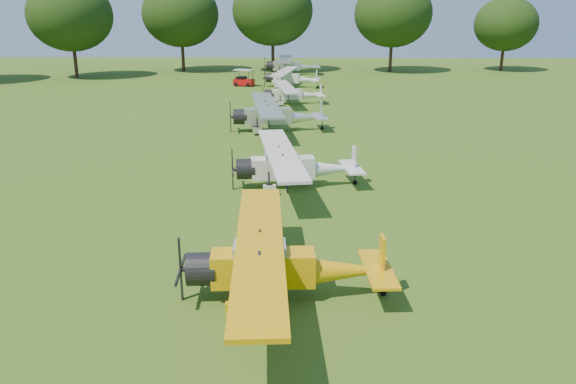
# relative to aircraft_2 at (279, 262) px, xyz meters

# --- Properties ---
(ground) EXTENTS (160.00, 160.00, 0.00)m
(ground) POSITION_rel_aircraft_2_xyz_m (-0.94, 8.57, -1.19)
(ground) COLOR #365615
(ground) RESTS_ON ground
(tree_belt) EXTENTS (137.36, 130.27, 14.52)m
(tree_belt) POSITION_rel_aircraft_2_xyz_m (2.63, 8.73, 6.84)
(tree_belt) COLOR black
(tree_belt) RESTS_ON ground
(aircraft_2) EXTENTS (6.47, 10.31, 2.03)m
(aircraft_2) POSITION_rel_aircraft_2_xyz_m (0.00, 0.00, 0.00)
(aircraft_2) COLOR #D59C08
(aircraft_2) RESTS_ON ground
(aircraft_3) EXTENTS (6.48, 10.28, 2.02)m
(aircraft_3) POSITION_rel_aircraft_2_xyz_m (0.27, 11.22, -0.01)
(aircraft_3) COLOR silver
(aircraft_3) RESTS_ON ground
(aircraft_4) EXTENTS (7.05, 11.18, 2.20)m
(aircraft_4) POSITION_rel_aircraft_2_xyz_m (-1.12, 24.60, 0.10)
(aircraft_4) COLOR silver
(aircraft_4) RESTS_ON ground
(aircraft_5) EXTENTS (5.82, 9.23, 1.81)m
(aircraft_5) POSITION_rel_aircraft_2_xyz_m (-0.11, 36.68, -0.13)
(aircraft_5) COLOR silver
(aircraft_5) RESTS_ON ground
(aircraft_6) EXTENTS (6.41, 10.15, 1.99)m
(aircraft_6) POSITION_rel_aircraft_2_xyz_m (-0.41, 48.33, -0.02)
(aircraft_6) COLOR silver
(aircraft_6) RESTS_ON ground
(aircraft_7) EXTENTS (7.44, 11.82, 2.33)m
(aircraft_7) POSITION_rel_aircraft_2_xyz_m (-0.55, 61.00, 0.18)
(aircraft_7) COLOR silver
(aircraft_7) RESTS_ON ground
(golf_cart) EXTENTS (2.47, 1.92, 1.86)m
(golf_cart) POSITION_rel_aircraft_2_xyz_m (-5.72, 49.27, -0.56)
(golf_cart) COLOR #B10C0D
(golf_cart) RESTS_ON ground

